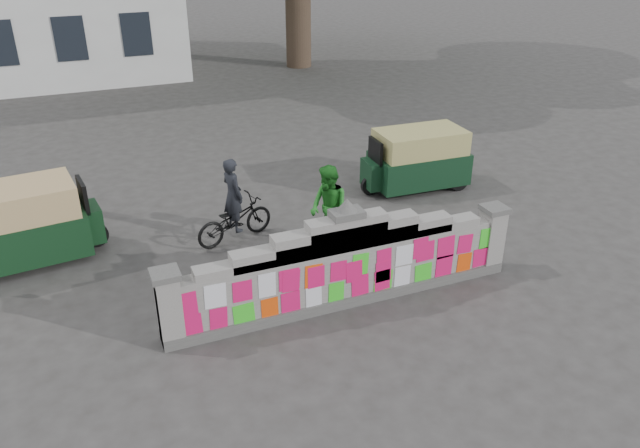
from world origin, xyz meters
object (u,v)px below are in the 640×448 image
at_px(cyclist_bike, 235,220).
at_px(rickshaw_right, 417,159).
at_px(cyclist_rider, 234,206).
at_px(pedestrian, 329,208).
at_px(rickshaw_left, 21,224).

distance_m(cyclist_bike, rickshaw_right, 5.00).
bearing_deg(cyclist_rider, rickshaw_right, -95.17).
distance_m(pedestrian, rickshaw_left, 5.95).
bearing_deg(cyclist_rider, cyclist_bike, -0.00).
xyz_separation_m(cyclist_rider, rickshaw_left, (-4.02, 0.68, 0.04)).
distance_m(cyclist_bike, cyclist_rider, 0.32).
bearing_deg(pedestrian, cyclist_bike, -130.52).
distance_m(rickshaw_left, rickshaw_right, 8.92).
bearing_deg(cyclist_bike, cyclist_rider, -0.00).
xyz_separation_m(pedestrian, rickshaw_right, (3.23, 2.03, -0.12)).
height_order(cyclist_bike, rickshaw_right, rickshaw_right).
relative_size(rickshaw_left, rickshaw_right, 1.09).
distance_m(cyclist_bike, rickshaw_left, 4.09).
xyz_separation_m(rickshaw_left, rickshaw_right, (8.91, 0.29, -0.06)).
distance_m(cyclist_rider, rickshaw_right, 4.99).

